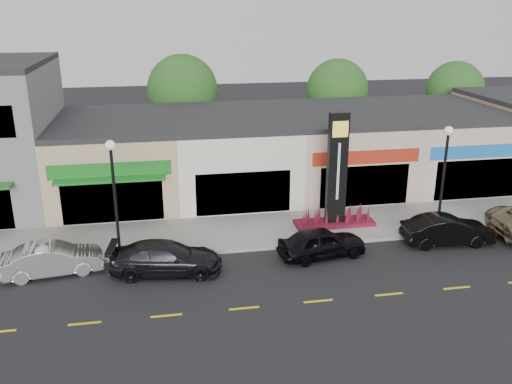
# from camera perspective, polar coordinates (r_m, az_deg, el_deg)

# --- Properties ---
(ground) EXTENTS (120.00, 120.00, 0.00)m
(ground) POSITION_cam_1_polar(r_m,az_deg,el_deg) (24.70, 4.58, -7.90)
(ground) COLOR black
(ground) RESTS_ON ground
(sidewalk) EXTENTS (52.00, 4.30, 0.15)m
(sidewalk) POSITION_cam_1_polar(r_m,az_deg,el_deg) (28.50, 2.37, -3.87)
(sidewalk) COLOR gray
(sidewalk) RESTS_ON ground
(curb) EXTENTS (52.00, 0.20, 0.15)m
(curb) POSITION_cam_1_polar(r_m,az_deg,el_deg) (26.50, 3.43, -5.73)
(curb) COLOR gray
(curb) RESTS_ON ground
(shop_beige) EXTENTS (7.00, 10.85, 4.80)m
(shop_beige) POSITION_cam_1_polar(r_m,az_deg,el_deg) (33.96, -14.44, 3.50)
(shop_beige) COLOR tan
(shop_beige) RESTS_ON ground
(shop_cream) EXTENTS (7.00, 10.01, 4.80)m
(shop_cream) POSITION_cam_1_polar(r_m,az_deg,el_deg) (34.14, -2.64, 4.17)
(shop_cream) COLOR beige
(shop_cream) RESTS_ON ground
(shop_pink_w) EXTENTS (7.00, 10.01, 4.80)m
(shop_pink_w) POSITION_cam_1_polar(r_m,az_deg,el_deg) (35.71, 8.60, 4.65)
(shop_pink_w) COLOR #CAAB99
(shop_pink_w) RESTS_ON ground
(shop_pink_e) EXTENTS (7.00, 10.01, 4.80)m
(shop_pink_e) POSITION_cam_1_polar(r_m,az_deg,el_deg) (38.51, 18.55, 4.92)
(shop_pink_e) COLOR #CAAB99
(shop_pink_e) RESTS_ON ground
(tree_rear_west) EXTENTS (5.20, 5.20, 7.83)m
(tree_rear_west) POSITION_cam_1_polar(r_m,az_deg,el_deg) (41.21, -7.74, 10.62)
(tree_rear_west) COLOR #382619
(tree_rear_west) RESTS_ON ground
(tree_rear_mid) EXTENTS (4.80, 4.80, 7.29)m
(tree_rear_mid) POSITION_cam_1_polar(r_m,az_deg,el_deg) (43.48, 8.55, 10.57)
(tree_rear_mid) COLOR #382619
(tree_rear_mid) RESTS_ON ground
(tree_rear_east) EXTENTS (4.60, 4.60, 6.94)m
(tree_rear_east) POSITION_cam_1_polar(r_m,az_deg,el_deg) (47.64, 20.19, 10.06)
(tree_rear_east) COLOR #382619
(tree_rear_east) RESTS_ON ground
(lamp_west_near) EXTENTS (0.44, 0.44, 5.47)m
(lamp_west_near) POSITION_cam_1_polar(r_m,az_deg,el_deg) (25.05, -14.72, 0.52)
(lamp_west_near) COLOR black
(lamp_west_near) RESTS_ON sidewalk
(lamp_east_near) EXTENTS (0.44, 0.44, 5.47)m
(lamp_east_near) POSITION_cam_1_polar(r_m,az_deg,el_deg) (28.53, 19.21, 2.33)
(lamp_east_near) COLOR black
(lamp_east_near) RESTS_ON sidewalk
(pylon_sign) EXTENTS (4.20, 1.30, 6.00)m
(pylon_sign) POSITION_cam_1_polar(r_m,az_deg,el_deg) (28.36, 8.43, 0.57)
(pylon_sign) COLOR #550E1E
(pylon_sign) RESTS_ON sidewalk
(car_white_van) EXTENTS (2.08, 4.41, 1.40)m
(car_white_van) POSITION_cam_1_polar(r_m,az_deg,el_deg) (25.39, -20.62, -6.63)
(car_white_van) COLOR silver
(car_white_van) RESTS_ON ground
(car_dark_sedan) EXTENTS (2.56, 5.10, 1.42)m
(car_dark_sedan) POSITION_cam_1_polar(r_m,az_deg,el_deg) (24.18, -9.48, -6.87)
(car_dark_sedan) COLOR black
(car_dark_sedan) RESTS_ON ground
(car_black_sedan) EXTENTS (2.29, 4.34, 1.41)m
(car_black_sedan) POSITION_cam_1_polar(r_m,az_deg,el_deg) (25.50, 6.96, -5.33)
(car_black_sedan) COLOR black
(car_black_sedan) RESTS_ON ground
(car_black_conv) EXTENTS (1.82, 4.46, 1.44)m
(car_black_conv) POSITION_cam_1_polar(r_m,az_deg,el_deg) (28.25, 19.48, -3.81)
(car_black_conv) COLOR black
(car_black_conv) RESTS_ON ground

